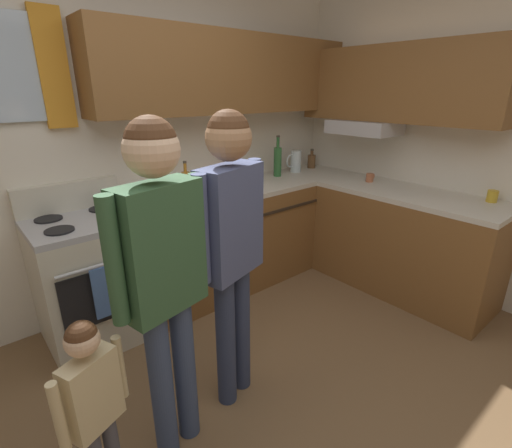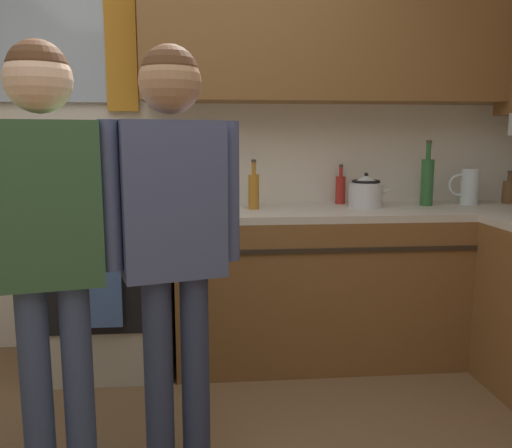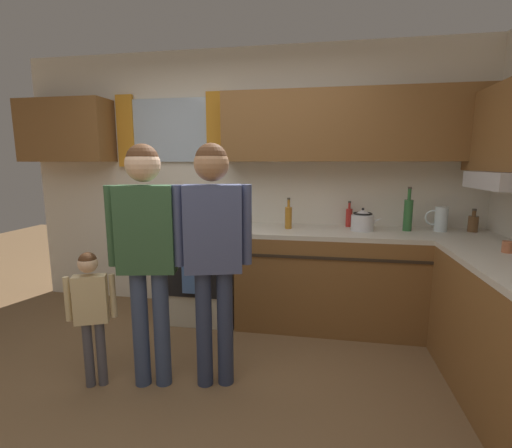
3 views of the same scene
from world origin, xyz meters
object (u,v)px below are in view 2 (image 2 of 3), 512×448
object	(u,v)px
bottle_wine_green	(427,181)
water_pitcher	(469,186)
stovetop_kettle	(366,191)
adult_holding_child	(47,223)
stove_oven	(114,286)
bottle_oil_amber	(254,190)
bottle_sauce_red	(340,189)
bottle_squat_brown	(509,191)
adult_in_plaid	(173,217)

from	to	relation	value
bottle_wine_green	water_pitcher	bearing A→B (deg)	5.54
stovetop_kettle	adult_holding_child	distance (m)	1.91
bottle_wine_green	water_pitcher	size ratio (longest dim) A/B	1.79
stove_oven	bottle_oil_amber	xyz separation A→B (m)	(0.81, 0.03, 0.54)
bottle_sauce_red	bottle_wine_green	distance (m)	0.52
bottle_squat_brown	adult_in_plaid	distance (m)	2.37
stovetop_kettle	adult_holding_child	size ratio (longest dim) A/B	0.17
stovetop_kettle	water_pitcher	distance (m)	0.68
stovetop_kettle	adult_holding_child	bearing A→B (deg)	-140.89
bottle_oil_amber	adult_holding_child	world-z (taller)	adult_holding_child
stove_oven	adult_in_plaid	world-z (taller)	adult_in_plaid
bottle_oil_amber	stovetop_kettle	xyz separation A→B (m)	(0.67, 0.01, -0.01)
stove_oven	water_pitcher	size ratio (longest dim) A/B	5.00
water_pitcher	bottle_oil_amber	bearing A→B (deg)	-175.92
bottle_oil_amber	adult_in_plaid	bearing A→B (deg)	-109.37
bottle_wine_green	adult_holding_child	bearing A→B (deg)	-146.09
bottle_wine_green	bottle_squat_brown	bearing A→B (deg)	5.50
water_pitcher	adult_holding_child	size ratio (longest dim) A/B	0.14
stove_oven	adult_in_plaid	xyz separation A→B (m)	(0.42, -1.09, 0.56)
stovetop_kettle	bottle_oil_amber	bearing A→B (deg)	-179.07
stovetop_kettle	adult_in_plaid	bearing A→B (deg)	-133.27
bottle_squat_brown	adult_holding_child	size ratio (longest dim) A/B	0.13
stove_oven	bottle_sauce_red	xyz separation A→B (m)	(1.37, 0.23, 0.53)
bottle_wine_green	water_pitcher	world-z (taller)	bottle_wine_green
water_pitcher	stove_oven	bearing A→B (deg)	-176.75
adult_in_plaid	adult_holding_child	bearing A→B (deg)	-169.51
bottle_squat_brown	adult_in_plaid	bearing A→B (deg)	-148.49
bottle_sauce_red	stove_oven	bearing A→B (deg)	-170.51
bottle_squat_brown	bottle_wine_green	world-z (taller)	bottle_wine_green
stovetop_kettle	adult_holding_child	world-z (taller)	adult_holding_child
bottle_sauce_red	bottle_oil_amber	bearing A→B (deg)	-160.18
water_pitcher	bottle_sauce_red	bearing A→B (deg)	172.19
adult_in_plaid	stove_oven	bearing A→B (deg)	110.97
bottle_wine_green	stovetop_kettle	distance (m)	0.40
adult_in_plaid	stovetop_kettle	bearing A→B (deg)	46.73
adult_holding_child	adult_in_plaid	size ratio (longest dim) A/B	1.00
bottle_squat_brown	bottle_sauce_red	world-z (taller)	bottle_sauce_red
stovetop_kettle	bottle_squat_brown	bearing A→B (deg)	6.66
bottle_sauce_red	adult_holding_child	world-z (taller)	adult_holding_child
adult_holding_child	stove_oven	bearing A→B (deg)	89.83
bottle_sauce_red	bottle_wine_green	world-z (taller)	bottle_wine_green
bottle_squat_brown	adult_holding_child	bearing A→B (deg)	-151.66
stove_oven	bottle_squat_brown	xyz separation A→B (m)	(2.43, 0.15, 0.51)
bottle_squat_brown	bottle_wine_green	distance (m)	0.57
bottle_sauce_red	stovetop_kettle	bearing A→B (deg)	-61.41
adult_holding_child	bottle_oil_amber	bearing A→B (deg)	55.74
stove_oven	bottle_sauce_red	distance (m)	1.49
bottle_squat_brown	bottle_oil_amber	bearing A→B (deg)	-175.68
bottle_squat_brown	stovetop_kettle	distance (m)	0.97
stovetop_kettle	adult_in_plaid	distance (m)	1.55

